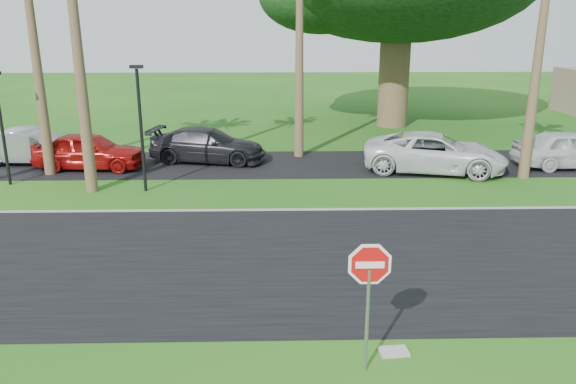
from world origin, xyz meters
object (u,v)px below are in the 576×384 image
(car_silver, at_px, (32,147))
(car_pickup, at_px, (571,150))
(car_red, at_px, (89,151))
(car_dark, at_px, (208,145))
(car_minivan, at_px, (435,153))
(stop_sign_near, at_px, (369,281))

(car_silver, xyz_separation_m, car_pickup, (23.54, -1.25, 0.03))
(car_red, bearing_deg, car_pickup, -86.94)
(car_dark, distance_m, car_minivan, 9.95)
(car_dark, bearing_deg, car_pickup, -84.92)
(car_red, distance_m, car_minivan, 14.69)
(car_red, bearing_deg, car_minivan, -89.26)
(stop_sign_near, distance_m, car_pickup, 18.34)
(stop_sign_near, distance_m, car_silver, 20.11)
(car_silver, relative_size, car_dark, 0.91)
(car_red, relative_size, car_pickup, 0.97)
(stop_sign_near, height_order, car_silver, stop_sign_near)
(stop_sign_near, xyz_separation_m, car_pickup, (11.14, 14.54, -0.96))
(car_red, xyz_separation_m, car_pickup, (20.71, -0.28, 0.02))
(stop_sign_near, relative_size, car_pickup, 0.55)
(car_pickup, bearing_deg, car_red, 87.73)
(car_dark, bearing_deg, car_red, 114.17)
(car_dark, distance_m, car_pickup, 15.86)
(stop_sign_near, bearing_deg, car_minivan, 70.03)
(car_silver, bearing_deg, car_pickup, -90.55)
(car_pickup, bearing_deg, car_silver, 85.45)
(car_minivan, bearing_deg, stop_sign_near, 173.51)
(car_silver, distance_m, car_dark, 7.75)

